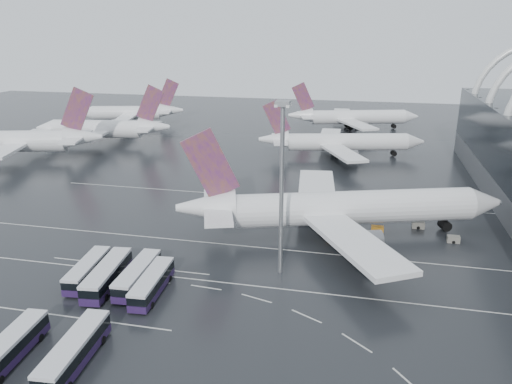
% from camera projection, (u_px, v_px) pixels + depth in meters
% --- Properties ---
extents(ground, '(420.00, 420.00, 0.00)m').
position_uv_depth(ground, '(270.00, 281.00, 77.92)').
color(ground, black).
rests_on(ground, ground).
extents(lane_marking_near, '(120.00, 0.25, 0.01)m').
position_uv_depth(lane_marking_near, '(268.00, 287.00, 76.06)').
color(lane_marking_near, beige).
rests_on(lane_marking_near, ground).
extents(lane_marking_mid, '(120.00, 0.25, 0.01)m').
position_uv_depth(lane_marking_mid, '(283.00, 250.00, 89.03)').
color(lane_marking_mid, beige).
rests_on(lane_marking_mid, ground).
extents(lane_marking_far, '(120.00, 0.25, 0.01)m').
position_uv_depth(lane_marking_far, '(304.00, 200.00, 114.97)').
color(lane_marking_far, beige).
rests_on(lane_marking_far, ground).
extents(bus_bay_line_south, '(28.00, 0.25, 0.01)m').
position_uv_depth(bus_bay_line_south, '(76.00, 318.00, 68.14)').
color(bus_bay_line_south, beige).
rests_on(bus_bay_line_south, ground).
extents(bus_bay_line_north, '(28.00, 0.25, 0.01)m').
position_uv_depth(bus_bay_line_north, '(129.00, 266.00, 82.96)').
color(bus_bay_line_north, beige).
rests_on(bus_bay_line_north, ground).
extents(airliner_main, '(61.19, 53.04, 21.24)m').
position_uv_depth(airliner_main, '(338.00, 209.00, 93.74)').
color(airliner_main, white).
rests_on(airliner_main, ground).
extents(airliner_gate_b, '(50.47, 44.68, 17.67)m').
position_uv_depth(airliner_gate_b, '(339.00, 142.00, 152.45)').
color(airliner_gate_b, white).
rests_on(airliner_gate_b, ground).
extents(airliner_gate_c, '(50.70, 46.10, 18.32)m').
position_uv_depth(airliner_gate_c, '(351.00, 118.00, 194.14)').
color(airliner_gate_c, white).
rests_on(airliner_gate_c, ground).
extents(jet_remote_west, '(49.04, 39.80, 21.55)m').
position_uv_depth(jet_remote_west, '(23.00, 141.00, 148.77)').
color(jet_remote_west, white).
rests_on(jet_remote_west, ground).
extents(jet_remote_mid, '(46.50, 37.58, 20.23)m').
position_uv_depth(jet_remote_mid, '(105.00, 129.00, 168.59)').
color(jet_remote_mid, white).
rests_on(jet_remote_mid, ground).
extents(jet_remote_far, '(42.57, 34.52, 18.64)m').
position_uv_depth(jet_remote_far, '(133.00, 113.00, 203.62)').
color(jet_remote_far, white).
rests_on(jet_remote_far, ground).
extents(bus_row_near_a, '(4.13, 12.47, 3.01)m').
position_uv_depth(bus_row_near_a, '(88.00, 270.00, 77.98)').
color(bus_row_near_a, '#261239').
rests_on(bus_row_near_a, ground).
extents(bus_row_near_b, '(4.60, 13.89, 3.36)m').
position_uv_depth(bus_row_near_b, '(107.00, 275.00, 76.05)').
color(bus_row_near_b, '#261239').
rests_on(bus_row_near_b, ground).
extents(bus_row_near_c, '(3.54, 12.98, 3.17)m').
position_uv_depth(bus_row_near_c, '(138.00, 275.00, 76.26)').
color(bus_row_near_c, '#261239').
rests_on(bus_row_near_c, ground).
extents(bus_row_near_d, '(3.62, 12.65, 3.08)m').
position_uv_depth(bus_row_near_d, '(152.00, 283.00, 73.86)').
color(bus_row_near_d, '#261239').
rests_on(bus_row_near_d, ground).
extents(bus_row_far_a, '(3.81, 12.79, 3.10)m').
position_uv_depth(bus_row_far_a, '(10.00, 348.00, 58.91)').
color(bus_row_far_a, '#261239').
rests_on(bus_row_far_a, ground).
extents(bus_row_far_c, '(4.04, 13.59, 3.30)m').
position_uv_depth(bus_row_far_c, '(74.00, 351.00, 58.12)').
color(bus_row_far_c, '#261239').
rests_on(bus_row_far_c, ground).
extents(floodlight_mast, '(2.12, 2.12, 27.65)m').
position_uv_depth(floodlight_mast, '(282.00, 169.00, 75.50)').
color(floodlight_mast, gray).
rests_on(floodlight_mast, ground).
extents(gse_cart_belly_a, '(2.35, 1.39, 1.28)m').
position_uv_depth(gse_cart_belly_a, '(377.00, 229.00, 96.36)').
color(gse_cart_belly_a, '#B87418').
rests_on(gse_cart_belly_a, ground).
extents(gse_cart_belly_b, '(2.39, 1.41, 1.30)m').
position_uv_depth(gse_cart_belly_b, '(418.00, 225.00, 98.57)').
color(gse_cart_belly_b, slate).
rests_on(gse_cart_belly_b, ground).
extents(gse_cart_belly_c, '(2.00, 1.18, 1.09)m').
position_uv_depth(gse_cart_belly_c, '(331.00, 237.00, 93.20)').
color(gse_cart_belly_c, '#B87418').
rests_on(gse_cart_belly_c, ground).
extents(gse_cart_belly_d, '(2.25, 1.33, 1.23)m').
position_uv_depth(gse_cart_belly_d, '(453.00, 239.00, 91.98)').
color(gse_cart_belly_d, slate).
rests_on(gse_cart_belly_d, ground).
extents(gse_cart_belly_e, '(2.39, 1.41, 1.30)m').
position_uv_depth(gse_cart_belly_e, '(374.00, 210.00, 106.68)').
color(gse_cart_belly_e, '#B87418').
rests_on(gse_cart_belly_e, ground).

